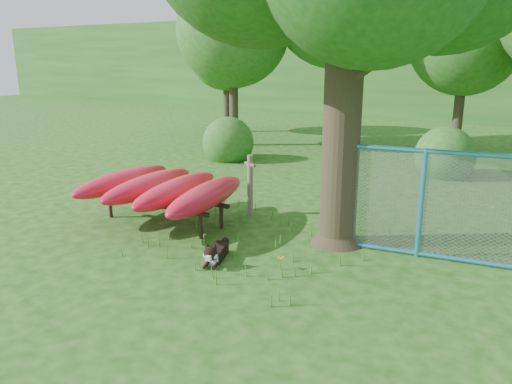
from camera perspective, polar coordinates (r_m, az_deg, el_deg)
The scene contains 12 objects.
ground at distance 9.09m, azimuth -5.19°, elevation -7.60°, with size 80.00×80.00×0.00m, color #1A4A0E.
wooden_post at distance 11.31m, azimuth -0.68°, elevation 0.98°, with size 0.37×0.22×1.39m.
kayak_rack at distance 10.90m, azimuth -10.62°, elevation 0.46°, with size 3.46×3.06×1.03m.
husky_dog at distance 8.90m, azimuth -4.66°, elevation -6.96°, with size 0.53×1.01×0.46m.
fence_section at distance 9.30m, azimuth 18.36°, elevation -1.28°, with size 3.38×0.62×3.32m.
wildflower_clump at distance 8.56m, azimuth 2.83°, elevation -7.63°, with size 0.11×0.10×0.24m.
bg_tree_a at distance 20.31m, azimuth -2.66°, elevation 17.94°, with size 4.40×4.40×6.70m.
bg_tree_c at distance 19.94m, azimuth 22.87°, elevation 15.78°, with size 4.00×4.00×6.12m.
bg_tree_f at distance 24.19m, azimuth -3.41°, elevation 15.70°, with size 3.60×3.60×5.55m.
shrub_left at distance 17.74m, azimuth -3.18°, elevation 3.76°, with size 1.80×1.80×1.80m, color #255E1E.
shrub_mid at distance 16.29m, azimuth 20.57°, elevation 1.77°, with size 1.80×1.80×1.80m, color #255E1E.
wooded_hillside at distance 34.98m, azimuth 24.78°, elevation 13.02°, with size 80.00×12.00×6.00m, color #255E1E.
Camera 1 is at (5.19, -6.59, 3.51)m, focal length 35.00 mm.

